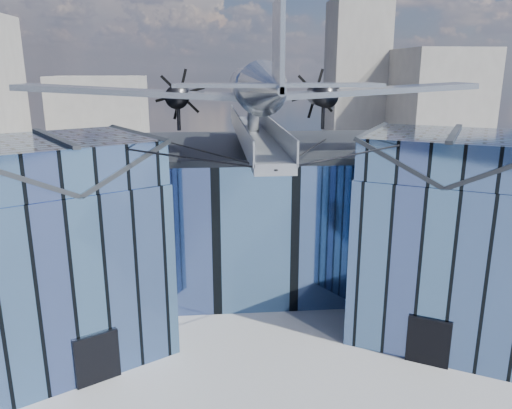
{
  "coord_description": "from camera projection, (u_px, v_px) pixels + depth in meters",
  "views": [
    {
      "loc": [
        -2.63,
        -26.86,
        15.12
      ],
      "look_at": [
        0.0,
        2.0,
        7.2
      ],
      "focal_mm": 35.0,
      "sensor_mm": 36.0,
      "label": 1
    }
  ],
  "objects": [
    {
      "name": "ground_plane",
      "position": [
        259.0,
        328.0,
        30.02
      ],
      "size": [
        120.0,
        120.0,
        0.0
      ],
      "primitive_type": "plane",
      "color": "gray"
    },
    {
      "name": "bg_towers",
      "position": [
        237.0,
        103.0,
        76.01
      ],
      "size": [
        77.0,
        24.5,
        26.0
      ],
      "color": "gray",
      "rests_on": "ground"
    },
    {
      "name": "museum",
      "position": [
        251.0,
        213.0,
        34.15
      ],
      "size": [
        32.88,
        24.5,
        17.6
      ],
      "color": "#4A6797",
      "rests_on": "ground"
    }
  ]
}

